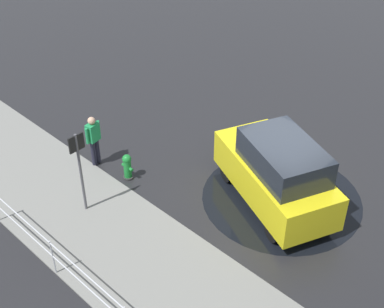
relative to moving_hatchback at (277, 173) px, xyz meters
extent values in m
plane|color=black|center=(0.14, -0.24, -1.03)|extent=(60.00, 60.00, 0.00)
cube|color=slate|center=(0.14, 3.96, -1.01)|extent=(24.00, 3.20, 0.04)
cube|color=yellow|center=(0.08, -0.03, -0.23)|extent=(4.25, 3.09, 0.99)
cube|color=#1E232B|center=(-0.21, 0.09, 0.65)|extent=(2.74, 2.29, 0.77)
cylinder|color=black|center=(1.54, 0.12, -0.73)|extent=(0.64, 0.44, 0.60)
cylinder|color=black|center=(0.99, -1.19, -0.73)|extent=(0.64, 0.44, 0.60)
cylinder|color=black|center=(-0.83, 1.12, -0.73)|extent=(0.64, 0.44, 0.60)
cylinder|color=black|center=(-1.38, -0.19, -0.73)|extent=(0.64, 0.44, 0.60)
cylinder|color=#197A2D|center=(3.65, 2.04, -0.72)|extent=(0.22, 0.22, 0.62)
sphere|color=#197A2D|center=(3.65, 2.04, -0.35)|extent=(0.26, 0.26, 0.26)
cylinder|color=#197A2D|center=(3.49, 2.04, -0.64)|extent=(0.10, 0.09, 0.09)
cylinder|color=#197A2D|center=(3.81, 2.04, -0.64)|extent=(0.10, 0.09, 0.09)
cylinder|color=#2D2D2D|center=(3.65, 2.04, -1.00)|extent=(0.31, 0.31, 0.06)
cube|color=#1E8C4C|center=(4.84, 2.25, 0.10)|extent=(0.30, 0.40, 0.55)
sphere|color=tan|center=(4.84, 2.25, 0.48)|extent=(0.22, 0.22, 0.22)
cylinder|color=#1E1E2D|center=(4.85, 2.16, -0.60)|extent=(0.13, 0.13, 0.85)
cylinder|color=#1E1E2D|center=(4.82, 2.34, -0.60)|extent=(0.13, 0.13, 0.85)
cylinder|color=#1E8C4C|center=(4.88, 2.02, 0.10)|extent=(0.09, 0.09, 0.50)
cylinder|color=#1E8C4C|center=(4.79, 2.49, 0.10)|extent=(0.09, 0.09, 0.50)
cylinder|color=#B7BABF|center=(2.10, 5.54, -0.50)|extent=(0.04, 0.04, 1.05)
cylinder|color=#4C4C51|center=(3.41, 3.70, 0.17)|extent=(0.07, 0.07, 2.40)
cube|color=black|center=(3.41, 3.70, 1.12)|extent=(0.04, 0.44, 0.44)
cylinder|color=black|center=(-0.04, -0.30, -1.02)|extent=(4.34, 4.34, 0.01)
camera|label=1|loc=(-6.05, 9.40, 8.49)|focal=50.00mm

